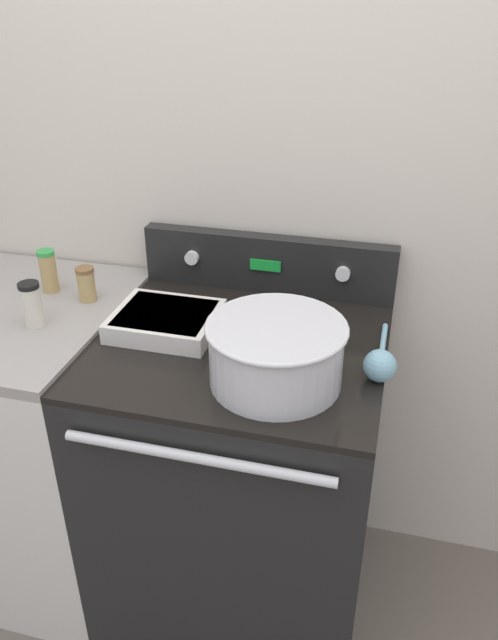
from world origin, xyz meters
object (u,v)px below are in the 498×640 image
(spice_jar_green_cap, at_px, (48,271))
(ladle, at_px, (380,364))
(mixing_bowl, at_px, (276,350))
(casserole_dish, at_px, (166,320))
(spice_jar_brown_cap, at_px, (86,284))
(spice_jar_black_cap, at_px, (32,304))

(spice_jar_green_cap, bearing_deg, ladle, -11.33)
(ladle, bearing_deg, mixing_bowl, -161.05)
(casserole_dish, distance_m, spice_jar_green_cap, 0.42)
(spice_jar_brown_cap, bearing_deg, casserole_dish, -17.21)
(spice_jar_black_cap, xyz_separation_m, spice_jar_green_cap, (-0.06, 0.19, 0.00))
(mixing_bowl, relative_size, spice_jar_green_cap, 2.54)
(mixing_bowl, bearing_deg, ladle, 18.95)
(spice_jar_brown_cap, height_order, spice_jar_black_cap, spice_jar_black_cap)
(casserole_dish, relative_size, spice_jar_green_cap, 2.12)
(spice_jar_brown_cap, height_order, spice_jar_green_cap, spice_jar_green_cap)
(mixing_bowl, xyz_separation_m, casserole_dish, (-0.33, 0.16, -0.06))
(mixing_bowl, distance_m, casserole_dish, 0.37)
(casserole_dish, distance_m, spice_jar_black_cap, 0.35)
(mixing_bowl, height_order, spice_jar_brown_cap, mixing_bowl)
(ladle, height_order, spice_jar_green_cap, spice_jar_green_cap)
(spice_jar_brown_cap, bearing_deg, mixing_bowl, -22.30)
(casserole_dish, distance_m, ladle, 0.57)
(spice_jar_black_cap, distance_m, spice_jar_green_cap, 0.20)
(ladle, distance_m, spice_jar_black_cap, 0.90)
(casserole_dish, relative_size, spice_jar_brown_cap, 2.70)
(spice_jar_brown_cap, distance_m, spice_jar_green_cap, 0.13)
(casserole_dish, bearing_deg, ladle, -8.47)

